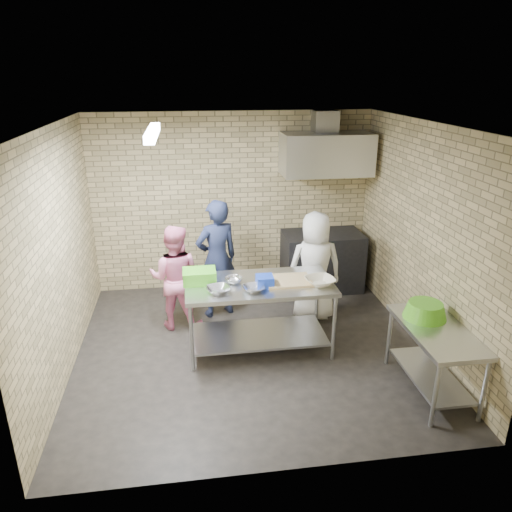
{
  "coord_description": "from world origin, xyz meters",
  "views": [
    {
      "loc": [
        -0.68,
        -5.2,
        3.23
      ],
      "look_at": [
        0.1,
        0.2,
        1.15
      ],
      "focal_mm": 34.11,
      "sensor_mm": 36.0,
      "label": 1
    }
  ],
  "objects": [
    {
      "name": "floor",
      "position": [
        0.0,
        0.0,
        0.0
      ],
      "size": [
        4.2,
        4.2,
        0.0
      ],
      "primitive_type": "plane",
      "color": "black",
      "rests_on": "ground"
    },
    {
      "name": "ceiling",
      "position": [
        0.0,
        0.0,
        2.7
      ],
      "size": [
        4.2,
        4.2,
        0.0
      ],
      "primitive_type": "plane",
      "rotation": [
        3.14,
        0.0,
        0.0
      ],
      "color": "black",
      "rests_on": "ground"
    },
    {
      "name": "back_wall",
      "position": [
        0.0,
        2.0,
        1.35
      ],
      "size": [
        4.2,
        0.06,
        2.7
      ],
      "primitive_type": "cube",
      "color": "tan",
      "rests_on": "ground"
    },
    {
      "name": "front_wall",
      "position": [
        0.0,
        -2.0,
        1.35
      ],
      "size": [
        4.2,
        0.06,
        2.7
      ],
      "primitive_type": "cube",
      "color": "tan",
      "rests_on": "ground"
    },
    {
      "name": "left_wall",
      "position": [
        -2.1,
        0.0,
        1.35
      ],
      "size": [
        0.06,
        4.0,
        2.7
      ],
      "primitive_type": "cube",
      "color": "tan",
      "rests_on": "ground"
    },
    {
      "name": "right_wall",
      "position": [
        2.1,
        0.0,
        1.35
      ],
      "size": [
        0.06,
        4.0,
        2.7
      ],
      "primitive_type": "cube",
      "color": "tan",
      "rests_on": "ground"
    },
    {
      "name": "prep_table",
      "position": [
        0.11,
        0.02,
        0.44
      ],
      "size": [
        1.75,
        0.88,
        0.88
      ],
      "primitive_type": "cube",
      "color": "silver",
      "rests_on": "floor"
    },
    {
      "name": "side_counter",
      "position": [
        1.8,
        -1.1,
        0.38
      ],
      "size": [
        0.6,
        1.2,
        0.75
      ],
      "primitive_type": "cube",
      "color": "silver",
      "rests_on": "floor"
    },
    {
      "name": "stove",
      "position": [
        1.35,
        1.65,
        0.45
      ],
      "size": [
        1.2,
        0.7,
        0.9
      ],
      "primitive_type": "cube",
      "color": "black",
      "rests_on": "floor"
    },
    {
      "name": "range_hood",
      "position": [
        1.35,
        1.7,
        2.1
      ],
      "size": [
        1.3,
        0.6,
        0.6
      ],
      "primitive_type": "cube",
      "color": "silver",
      "rests_on": "back_wall"
    },
    {
      "name": "hood_duct",
      "position": [
        1.35,
        1.85,
        2.55
      ],
      "size": [
        0.35,
        0.3,
        0.3
      ],
      "primitive_type": "cube",
      "color": "#A5A8AD",
      "rests_on": "back_wall"
    },
    {
      "name": "wall_shelf",
      "position": [
        1.65,
        1.89,
        1.92
      ],
      "size": [
        0.8,
        0.2,
        0.04
      ],
      "primitive_type": "cube",
      "color": "#3F2B19",
      "rests_on": "back_wall"
    },
    {
      "name": "fluorescent_fixture",
      "position": [
        -1.0,
        0.0,
        2.64
      ],
      "size": [
        0.1,
        1.25,
        0.08
      ],
      "primitive_type": "cube",
      "color": "white",
      "rests_on": "ceiling"
    },
    {
      "name": "green_crate",
      "position": [
        -0.59,
        0.14,
        0.96
      ],
      "size": [
        0.39,
        0.29,
        0.16
      ],
      "primitive_type": "cube",
      "color": "green",
      "rests_on": "prep_table"
    },
    {
      "name": "blue_tub",
      "position": [
        0.16,
        -0.08,
        0.94
      ],
      "size": [
        0.19,
        0.19,
        0.13
      ],
      "primitive_type": "cube",
      "color": "#193DC1",
      "rests_on": "prep_table"
    },
    {
      "name": "cutting_board",
      "position": [
        0.46,
        -0.0,
        0.89
      ],
      "size": [
        0.54,
        0.41,
        0.03
      ],
      "primitive_type": "cube",
      "color": "tan",
      "rests_on": "prep_table"
    },
    {
      "name": "mixing_bowl_a",
      "position": [
        -0.39,
        -0.18,
        0.91
      ],
      "size": [
        0.33,
        0.33,
        0.07
      ],
      "primitive_type": "imported",
      "rotation": [
        0.0,
        0.0,
        0.21
      ],
      "color": "silver",
      "rests_on": "prep_table"
    },
    {
      "name": "mixing_bowl_b",
      "position": [
        -0.19,
        0.07,
        0.91
      ],
      "size": [
        0.25,
        0.25,
        0.07
      ],
      "primitive_type": "imported",
      "rotation": [
        0.0,
        0.0,
        0.21
      ],
      "color": "silver",
      "rests_on": "prep_table"
    },
    {
      "name": "mixing_bowl_c",
      "position": [
        0.01,
        -0.2,
        0.91
      ],
      "size": [
        0.3,
        0.3,
        0.06
      ],
      "primitive_type": "imported",
      "rotation": [
        0.0,
        0.0,
        0.21
      ],
      "color": "silver",
      "rests_on": "prep_table"
    },
    {
      "name": "ceramic_bowl",
      "position": [
        0.81,
        -0.13,
        0.92
      ],
      "size": [
        0.4,
        0.4,
        0.08
      ],
      "primitive_type": "imported",
      "rotation": [
        0.0,
        0.0,
        0.21
      ],
      "color": "beige",
      "rests_on": "prep_table"
    },
    {
      "name": "green_basin",
      "position": [
        1.78,
        -0.85,
        0.83
      ],
      "size": [
        0.46,
        0.46,
        0.17
      ],
      "primitive_type": null,
      "color": "#59C626",
      "rests_on": "side_counter"
    },
    {
      "name": "bottle_red",
      "position": [
        1.4,
        1.89,
        2.03
      ],
      "size": [
        0.07,
        0.07,
        0.18
      ],
      "primitive_type": "cylinder",
      "color": "#B22619",
      "rests_on": "wall_shelf"
    },
    {
      "name": "bottle_green",
      "position": [
        1.8,
        1.89,
        2.02
      ],
      "size": [
        0.06,
        0.06,
        0.15
      ],
      "primitive_type": "cylinder",
      "color": "green",
      "rests_on": "wall_shelf"
    },
    {
      "name": "man_navy",
      "position": [
        -0.32,
        0.99,
        0.83
      ],
      "size": [
        0.71,
        0.59,
        1.66
      ],
      "primitive_type": "imported",
      "rotation": [
        0.0,
        0.0,
        3.5
      ],
      "color": "black",
      "rests_on": "floor"
    },
    {
      "name": "woman_pink",
      "position": [
        -0.89,
        0.72,
        0.71
      ],
      "size": [
        0.79,
        0.67,
        1.41
      ],
      "primitive_type": "imported",
      "rotation": [
        0.0,
        0.0,
        2.93
      ],
      "color": "pink",
      "rests_on": "floor"
    },
    {
      "name": "woman_white",
      "position": [
        0.97,
        0.7,
        0.76
      ],
      "size": [
        0.75,
        0.49,
        1.52
      ],
      "primitive_type": "imported",
      "rotation": [
        0.0,
        0.0,
        3.13
      ],
      "color": "white",
      "rests_on": "floor"
    }
  ]
}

